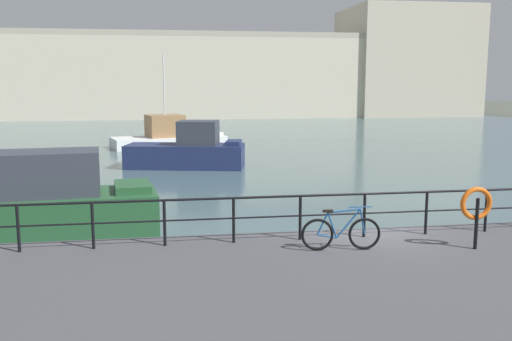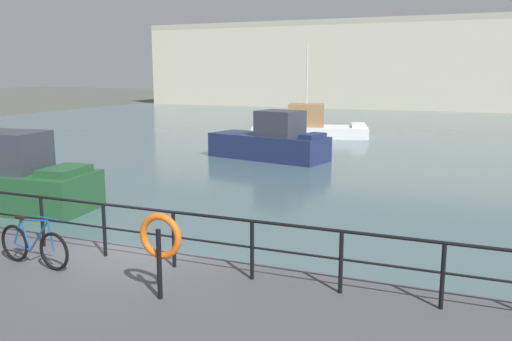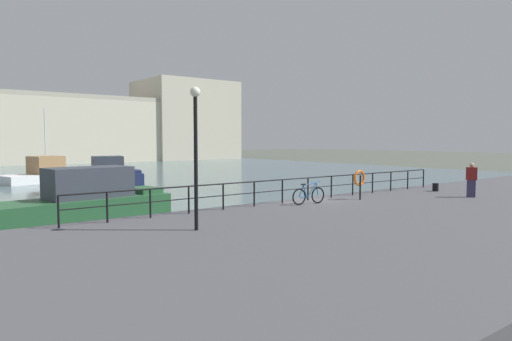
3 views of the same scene
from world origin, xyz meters
name	(u,v)px [view 3 (image 3 of 3)]	position (x,y,z in m)	size (l,w,h in m)	color
ground_plane	(301,218)	(0.00, 0.00, 0.00)	(240.00, 240.00, 0.00)	#4C5147
water_basin	(95,177)	(0.00, 30.20, 0.01)	(80.00, 60.00, 0.01)	#476066
quay_promenade	(422,229)	(0.00, -6.50, 0.50)	(56.00, 13.00, 0.99)	#47474C
harbor_building	(74,128)	(7.65, 63.88, 5.75)	(74.46, 14.33, 14.93)	beige
moored_blue_motorboat	(49,173)	(-4.90, 27.83, 0.78)	(8.56, 5.00, 6.60)	white
moored_red_daysailer	(72,206)	(-9.52, 4.16, 0.95)	(9.19, 3.39, 2.60)	#23512D
moored_green_narrowboat	(100,179)	(-3.82, 17.45, 0.93)	(6.73, 3.61, 2.58)	navy
quay_railing	(295,186)	(-1.09, -0.75, 1.73)	(20.50, 0.07, 1.08)	black
parked_bicycle	(309,195)	(-1.18, -1.70, 1.38)	(1.77, 0.22, 0.98)	black
mooring_bollard	(435,187)	(7.85, -2.30, 1.21)	(0.32, 0.32, 0.44)	black
life_ring_stand	(359,179)	(1.81, -2.03, 1.97)	(0.75, 0.16, 1.40)	black
quay_lamp_post	(196,139)	(-7.97, -3.70, 3.85)	(0.32, 0.32, 4.45)	black
standing_person	(471,180)	(6.83, -4.80, 1.86)	(0.51, 0.50, 1.69)	#332D4C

